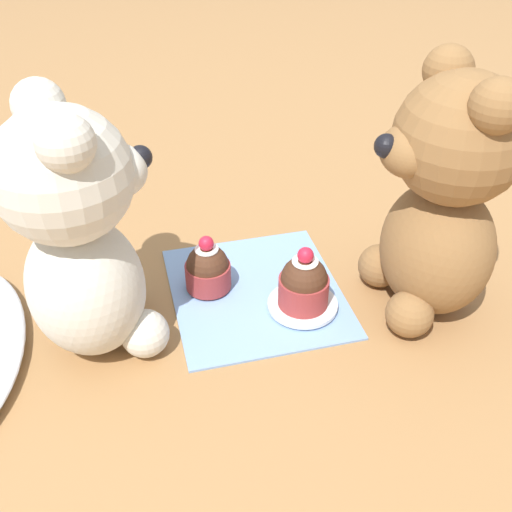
% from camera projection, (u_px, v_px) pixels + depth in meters
% --- Properties ---
extents(ground_plane, '(4.00, 4.00, 0.00)m').
position_uv_depth(ground_plane, '(256.00, 293.00, 0.74)').
color(ground_plane, '#9E7042').
extents(knitted_placemat, '(0.22, 0.20, 0.01)m').
position_uv_depth(knitted_placemat, '(256.00, 291.00, 0.74)').
color(knitted_placemat, '#7A9ED1').
rests_on(knitted_placemat, ground_plane).
extents(teddy_bear_cream, '(0.16, 0.16, 0.29)m').
position_uv_depth(teddy_bear_cream, '(79.00, 234.00, 0.59)').
color(teddy_bear_cream, beige).
rests_on(teddy_bear_cream, ground_plane).
extents(teddy_bear_tan, '(0.15, 0.16, 0.29)m').
position_uv_depth(teddy_bear_tan, '(444.00, 197.00, 0.64)').
color(teddy_bear_tan, olive).
rests_on(teddy_bear_tan, ground_plane).
extents(cupcake_near_cream_bear, '(0.06, 0.06, 0.07)m').
position_uv_depth(cupcake_near_cream_bear, '(208.00, 269.00, 0.72)').
color(cupcake_near_cream_bear, '#993333').
rests_on(cupcake_near_cream_bear, knitted_placemat).
extents(saucer_plate, '(0.08, 0.08, 0.01)m').
position_uv_depth(saucer_plate, '(303.00, 304.00, 0.71)').
color(saucer_plate, silver).
rests_on(saucer_plate, knitted_placemat).
extents(cupcake_near_tan_bear, '(0.06, 0.06, 0.08)m').
position_uv_depth(cupcake_near_tan_bear, '(304.00, 284.00, 0.69)').
color(cupcake_near_tan_bear, '#993333').
rests_on(cupcake_near_tan_bear, saucer_plate).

